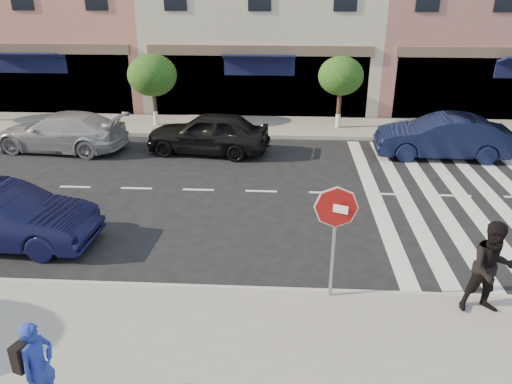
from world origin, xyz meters
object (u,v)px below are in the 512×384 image
Objects in this scene: stop_sign at (335,218)px; car_far_mid at (208,133)px; car_near_mid at (2,217)px; car_far_right at (442,137)px; walker at (492,269)px; car_far_left at (61,132)px; photographer at (39,368)px.

car_far_mid is (-3.89, 9.27, -1.17)m from stop_sign.
car_near_mid is 14.73m from car_far_right.
car_far_right is at bearing 84.98° from stop_sign.
car_near_mid is 1.01× the size of car_far_mid.
walker is 0.42× the size of car_far_mid.
walker reaches higher than car_far_mid.
car_near_mid is 7.47m from car_far_left.
car_near_mid is 8.37m from car_far_mid.
walker is (3.00, -0.33, -0.83)m from stop_sign.
car_far_left is 1.05× the size of car_far_right.
car_far_mid is (5.69, 0.00, 0.05)m from car_far_left.
stop_sign is 5.69m from photographer.
car_far_right is at bearing 76.37° from walker.
photographer reaches higher than car_far_left.
photographer is 15.61m from car_far_right.
photographer is 0.33× the size of car_far_right.
car_far_mid is 0.96× the size of car_far_right.
car_near_mid is at bearing -171.50° from stop_sign.
stop_sign reaches higher than car_far_mid.
photographer is at bearing 28.41° from car_far_left.
walker is 11.24m from car_near_mid.
car_far_mid reaches higher than car_near_mid.
car_far_left is at bearing 15.46° from car_near_mid.
stop_sign is at bearing -24.95° from car_far_right.
stop_sign is 0.53× the size of car_near_mid.
car_far_right is at bearing -57.09° from car_near_mid.
car_far_mid reaches higher than car_far_left.
car_far_right reaches higher than car_far_mid.
car_far_left is at bearing -87.59° from car_far_right.
stop_sign reaches higher than photographer.
walker is 0.41× the size of car_far_right.
car_far_mid is at bearing -26.15° from car_near_mid.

